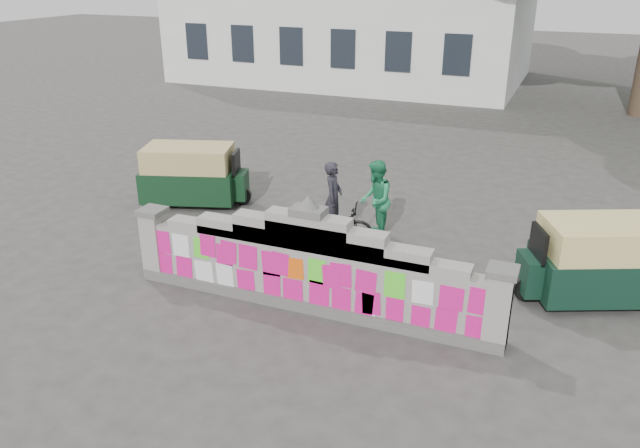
# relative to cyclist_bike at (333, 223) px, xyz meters

# --- Properties ---
(ground) EXTENTS (100.00, 100.00, 0.00)m
(ground) POSITION_rel_cyclist_bike_xyz_m (0.59, -2.58, -0.44)
(ground) COLOR #383533
(ground) RESTS_ON ground
(parapet_wall) EXTENTS (6.48, 0.44, 2.01)m
(parapet_wall) POSITION_rel_cyclist_bike_xyz_m (0.59, -2.59, 0.31)
(parapet_wall) COLOR #4C4C49
(parapet_wall) RESTS_ON ground
(cyclist_bike) EXTENTS (1.75, 0.82, 0.88)m
(cyclist_bike) POSITION_rel_cyclist_bike_xyz_m (0.00, 0.00, 0.00)
(cyclist_bike) COLOR black
(cyclist_bike) RESTS_ON ground
(cyclist_rider) EXTENTS (0.43, 0.59, 1.50)m
(cyclist_rider) POSITION_rel_cyclist_bike_xyz_m (0.00, 0.00, 0.31)
(cyclist_rider) COLOR #23212A
(cyclist_rider) RESTS_ON ground
(pedestrian) EXTENTS (0.83, 0.95, 1.67)m
(pedestrian) POSITION_rel_cyclist_bike_xyz_m (0.69, 0.63, 0.39)
(pedestrian) COLOR #268C5A
(pedestrian) RESTS_ON ground
(rickshaw_left) EXTENTS (2.61, 1.80, 1.41)m
(rickshaw_left) POSITION_rel_cyclist_bike_xyz_m (-3.92, 0.89, 0.29)
(rickshaw_left) COLOR black
(rickshaw_left) RESTS_ON ground
(rickshaw_right) EXTENTS (2.64, 1.99, 1.43)m
(rickshaw_right) POSITION_rel_cyclist_bike_xyz_m (4.98, -0.45, 0.30)
(rickshaw_right) COLOR black
(rickshaw_right) RESTS_ON ground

